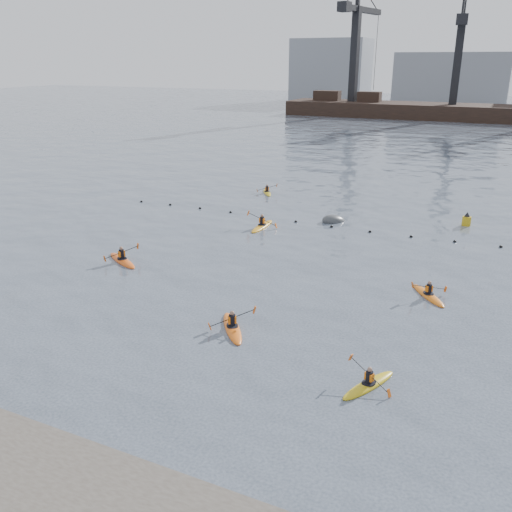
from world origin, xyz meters
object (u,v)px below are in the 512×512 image
object	(u,v)px
kayaker_1	(369,384)
nav_buoy	(466,221)
kayaker_3	(262,226)
kayaker_5	(267,192)
kayaker_0	(232,327)
kayaker_4	(428,295)
mooring_buoy	(334,221)
kayaker_2	(122,260)

from	to	relation	value
kayaker_1	nav_buoy	xyz separation A→B (m)	(1.46, 25.01, 0.28)
kayaker_3	kayaker_5	xyz separation A→B (m)	(-4.23, 10.48, -0.02)
kayaker_3	kayaker_5	size ratio (longest dim) A/B	1.27
kayaker_0	kayaker_4	xyz separation A→B (m)	(7.94, 7.92, -0.01)
kayaker_4	mooring_buoy	distance (m)	14.88
kayaker_5	nav_buoy	size ratio (longest dim) A/B	2.35
kayaker_1	nav_buoy	bearing A→B (deg)	111.24
mooring_buoy	nav_buoy	xyz separation A→B (m)	(9.68, 3.26, 0.37)
kayaker_1	nav_buoy	world-z (taller)	nav_buoy
kayaker_0	nav_buoy	size ratio (longest dim) A/B	2.56
kayaker_1	kayaker_4	xyz separation A→B (m)	(0.83, 9.93, 0.00)
mooring_buoy	nav_buoy	world-z (taller)	nav_buoy
kayaker_4	kayaker_5	distance (m)	25.65
kayaker_0	mooring_buoy	bearing A→B (deg)	56.09
kayaker_5	mooring_buoy	xyz separation A→B (m)	(8.77, -6.63, -0.09)
kayaker_0	kayaker_1	world-z (taller)	kayaker_0
kayaker_0	kayaker_4	bearing A→B (deg)	7.82
kayaker_3	kayaker_1	bearing A→B (deg)	-55.58
kayaker_2	kayaker_3	bearing A→B (deg)	3.75
nav_buoy	kayaker_4	bearing A→B (deg)	-92.40
kayaker_4	mooring_buoy	world-z (taller)	kayaker_4
kayaker_3	mooring_buoy	xyz separation A→B (m)	(4.54, 3.85, -0.11)
kayaker_2	kayaker_4	world-z (taller)	kayaker_2
kayaker_5	kayaker_0	bearing A→B (deg)	-101.95
kayaker_2	kayaker_3	size ratio (longest dim) A/B	0.94
kayaker_1	kayaker_2	distance (m)	19.19
kayaker_1	kayaker_2	world-z (taller)	kayaker_1
kayaker_2	kayaker_3	distance (m)	11.76
kayaker_3	nav_buoy	world-z (taller)	kayaker_3
kayaker_1	kayaker_3	size ratio (longest dim) A/B	0.83
kayaker_2	kayaker_3	xyz separation A→B (m)	(5.00, 10.65, 0.00)
kayaker_2	kayaker_5	bearing A→B (deg)	26.83
kayaker_4	nav_buoy	bearing A→B (deg)	-130.01
kayaker_1	mooring_buoy	distance (m)	23.25
kayaker_4	kayaker_2	bearing A→B (deg)	-29.40
kayaker_1	kayaker_4	distance (m)	9.97
kayaker_0	kayaker_1	distance (m)	7.39
kayaker_1	nav_buoy	size ratio (longest dim) A/B	2.48
kayaker_0	kayaker_5	xyz separation A→B (m)	(-9.89, 26.37, -0.01)
kayaker_2	nav_buoy	distance (m)	26.17
kayaker_3	nav_buoy	size ratio (longest dim) A/B	2.99
kayaker_1	mooring_buoy	size ratio (longest dim) A/B	1.43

